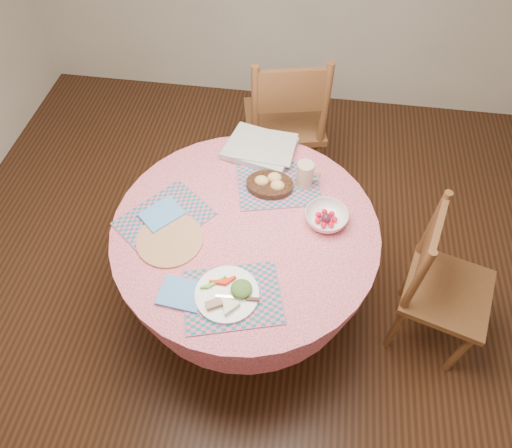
# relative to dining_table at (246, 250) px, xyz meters

# --- Properties ---
(ground) EXTENTS (4.00, 4.00, 0.00)m
(ground) POSITION_rel_dining_table_xyz_m (0.00, 0.00, -0.56)
(ground) COLOR #331C0F
(ground) RESTS_ON ground
(room_envelope) EXTENTS (4.01, 4.01, 2.71)m
(room_envelope) POSITION_rel_dining_table_xyz_m (0.00, 0.00, 1.16)
(room_envelope) COLOR silver
(room_envelope) RESTS_ON ground
(dining_table) EXTENTS (1.24, 1.24, 0.75)m
(dining_table) POSITION_rel_dining_table_xyz_m (0.00, 0.00, 0.00)
(dining_table) COLOR pink
(dining_table) RESTS_ON ground
(chair_right) EXTENTS (0.51, 0.52, 0.91)m
(chair_right) POSITION_rel_dining_table_xyz_m (0.96, -0.00, -0.08)
(chair_right) COLOR brown
(chair_right) RESTS_ON ground
(chair_back) EXTENTS (0.58, 0.56, 1.05)m
(chair_back) POSITION_rel_dining_table_xyz_m (0.09, 1.00, -0.01)
(chair_back) COLOR brown
(chair_back) RESTS_ON ground
(placemat_front) EXTENTS (0.47, 0.40, 0.01)m
(placemat_front) POSITION_rel_dining_table_xyz_m (0.01, -0.37, 0.20)
(placemat_front) COLOR #12696A
(placemat_front) RESTS_ON dining_table
(placemat_left) EXTENTS (0.48, 0.50, 0.01)m
(placemat_left) POSITION_rel_dining_table_xyz_m (-0.38, -0.01, 0.20)
(placemat_left) COLOR #12696A
(placemat_left) RESTS_ON dining_table
(placemat_back) EXTENTS (0.46, 0.39, 0.01)m
(placemat_back) POSITION_rel_dining_table_xyz_m (0.12, 0.28, 0.20)
(placemat_back) COLOR #12696A
(placemat_back) RESTS_ON dining_table
(wicker_trivet) EXTENTS (0.30, 0.30, 0.01)m
(wicker_trivet) POSITION_rel_dining_table_xyz_m (-0.32, -0.13, 0.20)
(wicker_trivet) COLOR #A06C45
(wicker_trivet) RESTS_ON dining_table
(napkin_near) EXTENTS (0.19, 0.16, 0.01)m
(napkin_near) POSITION_rel_dining_table_xyz_m (-0.21, -0.39, 0.20)
(napkin_near) COLOR #538CD7
(napkin_near) RESTS_ON dining_table
(napkin_far) EXTENTS (0.22, 0.23, 0.01)m
(napkin_far) POSITION_rel_dining_table_xyz_m (-0.40, 0.01, 0.21)
(napkin_far) COLOR #538CD7
(napkin_far) RESTS_ON placemat_left
(dinner_plate) EXTENTS (0.27, 0.27, 0.05)m
(dinner_plate) POSITION_rel_dining_table_xyz_m (-0.01, -0.37, 0.22)
(dinner_plate) COLOR white
(dinner_plate) RESTS_ON placemat_front
(bread_bowl) EXTENTS (0.23, 0.23, 0.08)m
(bread_bowl) POSITION_rel_dining_table_xyz_m (0.08, 0.25, 0.23)
(bread_bowl) COLOR black
(bread_bowl) RESTS_ON placemat_back
(latte_mug) EXTENTS (0.12, 0.08, 0.13)m
(latte_mug) POSITION_rel_dining_table_xyz_m (0.25, 0.30, 0.27)
(latte_mug) COLOR #CEAF8D
(latte_mug) RESTS_ON placemat_back
(fruit_bowl) EXTENTS (0.20, 0.20, 0.06)m
(fruit_bowl) POSITION_rel_dining_table_xyz_m (0.36, 0.08, 0.22)
(fruit_bowl) COLOR white
(fruit_bowl) RESTS_ON dining_table
(newspaper_stack) EXTENTS (0.39, 0.34, 0.04)m
(newspaper_stack) POSITION_rel_dining_table_xyz_m (0.00, 0.50, 0.22)
(newspaper_stack) COLOR silver
(newspaper_stack) RESTS_ON dining_table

